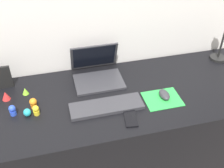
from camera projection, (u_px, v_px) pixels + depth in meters
The scene contains 14 objects.
back_wall at pixel (103, 70), 1.95m from camera, with size 3.06×0.05×1.35m, color silver.
desk at pixel (117, 137), 1.86m from camera, with size 1.86×0.66×0.74m, color black.
laptop at pixel (97, 70), 1.74m from camera, with size 0.30×0.28×0.20m.
keyboard at pixel (107, 106), 1.54m from camera, with size 0.41×0.13×0.02m, color #333338.
mousepad at pixel (162, 99), 1.60m from camera, with size 0.21×0.17×0.00m, color green.
mouse at pixel (164, 95), 1.60m from camera, with size 0.06×0.10×0.03m, color #333338.
cell_phone at pixel (131, 118), 1.47m from camera, with size 0.06×0.13×0.01m, color black.
picture_frame at pixel (1, 78), 1.64m from camera, with size 0.12×0.02×0.15m, color black.
toy_figurine_yellow at pixel (36, 110), 1.48m from camera, with size 0.03×0.03×0.06m.
toy_figurine_blue at pixel (12, 110), 1.48m from camera, with size 0.04×0.04×0.06m.
toy_figurine_lime at pixel (25, 91), 1.63m from camera, with size 0.04×0.04×0.04m, color #8CDB33.
toy_figurine_red at pixel (6, 96), 1.59m from camera, with size 0.05×0.05×0.05m, color red.
toy_figurine_orange at pixel (33, 103), 1.52m from camera, with size 0.04×0.04×0.06m.
toy_figurine_cyan at pixel (27, 112), 1.48m from camera, with size 0.04×0.04×0.04m, color #28B7CC.
Camera 1 is at (-0.33, -1.20, 1.79)m, focal length 44.28 mm.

